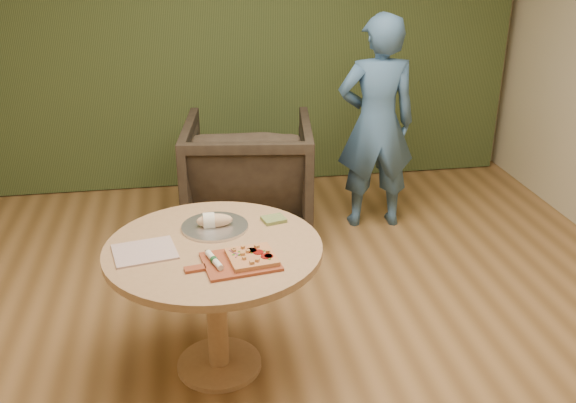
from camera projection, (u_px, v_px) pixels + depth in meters
The scene contains 12 objects.
room_shell at pixel (311, 126), 2.90m from camera, with size 5.04×6.04×2.84m.
curtain at pixel (245, 28), 5.52m from camera, with size 4.80×0.14×2.78m, color #2E3C1B.
pedestal_table at pixel (215, 270), 3.29m from camera, with size 1.11×1.11×0.75m.
pizza_paddle at pixel (238, 262), 3.06m from camera, with size 0.47×0.33×0.01m.
flatbread_pizza at pixel (252, 257), 3.07m from camera, with size 0.25×0.25×0.04m.
cutlery_roll at pixel (214, 260), 3.04m from camera, with size 0.08×0.20×0.03m.
newspaper at pixel (145, 252), 3.16m from camera, with size 0.30×0.25×0.01m, color silver.
serving_tray at pixel (215, 227), 3.42m from camera, with size 0.36×0.36×0.02m.
bread_roll at pixel (213, 221), 3.40m from camera, with size 0.19×0.09×0.09m.
green_packet at pixel (274, 219), 3.49m from camera, with size 0.12×0.10×0.02m, color #52652D.
armchair at pixel (249, 169), 4.95m from camera, with size 0.95×0.89×0.98m, color black.
person_standing at pixel (376, 124), 4.89m from camera, with size 0.61×0.40×1.66m, color #3D658F.
Camera 1 is at (-0.56, -2.74, 2.26)m, focal length 40.00 mm.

